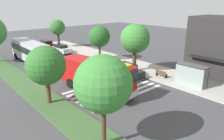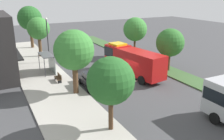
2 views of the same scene
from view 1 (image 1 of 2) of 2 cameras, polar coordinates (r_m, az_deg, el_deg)
The scene contains 16 objects.
ground_plane at distance 26.00m, azimuth -2.89°, elevation -3.78°, with size 120.00×120.00×0.00m, color #424244.
sidewalk at distance 31.71m, azimuth 9.30°, elevation 0.15°, with size 60.00×5.90×0.14m, color #ADA89E.
median_strip at distance 22.62m, azimuth -17.29°, elevation -7.85°, with size 60.00×3.00×0.14m, color #3D6033.
crosswalk at distance 24.40m, azimuth 0.42°, elevation -5.23°, with size 5.85×10.14×0.01m.
fire_truck at distance 23.03m, azimuth -3.70°, elevation -1.32°, with size 9.73×3.80×3.75m.
parked_car_west at distance 48.31m, azimuth -17.13°, elevation 6.67°, with size 4.72×2.25×1.73m.
parked_car_mid at distance 42.69m, azimuth -13.51°, elevation 5.59°, with size 4.64×2.12×1.72m.
parked_car_east at distance 28.43m, azimuth 4.21°, elevation 0.01°, with size 4.80×2.17×1.73m.
transit_bus at distance 37.55m, azimuth -21.26°, elevation 5.03°, with size 10.87×2.98×3.42m.
bus_stop_shelter at distance 26.27m, azimuth 20.44°, elevation -0.32°, with size 3.50×1.40×2.46m.
bench_near_shelter at distance 28.60m, azimuth 13.14°, elevation -0.95°, with size 1.60×0.50×0.90m.
sidewalk_tree_far_west at distance 47.68m, azimuth -14.46°, elevation 11.00°, with size 3.23×3.23×5.92m.
sidewalk_tree_west at distance 35.54m, azimuth -3.42°, elevation 8.98°, with size 3.58×3.58×5.80m.
sidewalk_tree_center at distance 29.64m, azimuth 6.24°, elevation 8.33°, with size 4.10×4.10×6.69m.
median_tree_west at distance 20.63m, azimuth -17.38°, elevation 1.14°, with size 3.72×3.72×5.66m.
median_tree_center at distance 13.48m, azimuth -2.39°, elevation -3.85°, with size 3.82×3.82×6.36m.
Camera 1 is at (18.97, -15.00, 9.54)m, focal length 33.91 mm.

